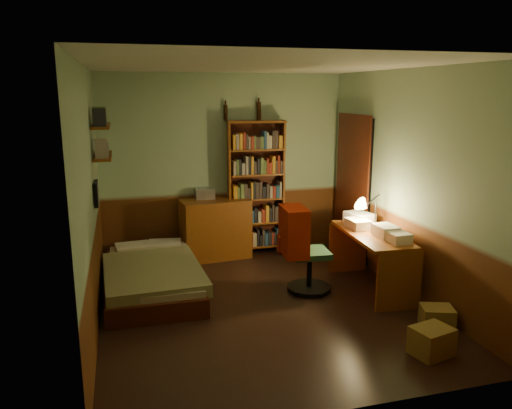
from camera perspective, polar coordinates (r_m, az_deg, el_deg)
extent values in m
cube|color=black|center=(5.72, 0.67, -11.44)|extent=(3.50, 4.00, 0.02)
cube|color=silver|center=(5.23, 0.75, 15.75)|extent=(3.50, 4.00, 0.02)
cube|color=#8CAB87|center=(7.25, -3.66, 4.51)|extent=(3.50, 0.02, 2.60)
cube|color=#8CAB87|center=(5.14, -18.53, 0.44)|extent=(0.02, 4.00, 2.60)
cube|color=#8CAB87|center=(6.04, 16.99, 2.31)|extent=(0.02, 4.00, 2.60)
cube|color=#8CAB87|center=(3.49, 9.81, -4.70)|extent=(3.50, 0.02, 2.60)
cube|color=black|center=(7.19, 11.11, 1.80)|extent=(0.06, 0.90, 2.00)
cube|color=#3B150A|center=(7.17, 10.86, 1.79)|extent=(0.02, 0.98, 2.08)
cube|color=#798F57|center=(6.16, -11.81, -6.93)|extent=(1.05, 1.95, 0.58)
cube|color=brown|center=(7.16, -4.67, -2.78)|extent=(1.00, 0.58, 0.85)
cube|color=#B2B2B7|center=(7.14, -5.87, 1.25)|extent=(0.28, 0.22, 0.14)
cube|color=brown|center=(7.25, 0.02, 1.90)|extent=(0.85, 0.35, 1.94)
cylinder|color=black|center=(7.14, -3.49, 10.43)|extent=(0.07, 0.07, 0.22)
cylinder|color=black|center=(7.25, 0.32, 10.64)|extent=(0.07, 0.07, 0.26)
cube|color=brown|center=(6.18, 12.99, -6.33)|extent=(0.62, 1.34, 0.70)
cube|color=silver|center=(6.46, 11.72, -1.53)|extent=(0.33, 0.40, 0.14)
cone|color=black|center=(6.28, 13.55, 0.13)|extent=(0.23, 0.23, 0.60)
cube|color=#244D30|center=(5.97, 6.17, -5.62)|extent=(0.49, 0.44, 0.92)
cube|color=#B32307|center=(5.63, 7.91, 1.08)|extent=(0.30, 0.50, 0.57)
cube|color=brown|center=(6.17, -17.09, 5.34)|extent=(0.20, 0.90, 0.03)
cube|color=brown|center=(6.14, -17.31, 8.58)|extent=(0.20, 0.90, 0.03)
cube|color=black|center=(5.73, -17.79, 1.21)|extent=(0.04, 0.32, 0.26)
cube|color=olive|center=(4.95, 19.44, -14.51)|extent=(0.40, 0.35, 0.26)
cube|color=olive|center=(5.49, 19.98, -12.02)|extent=(0.37, 0.34, 0.22)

